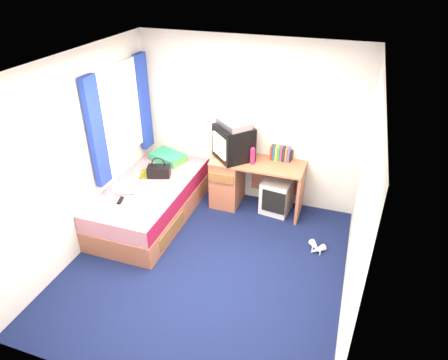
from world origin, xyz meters
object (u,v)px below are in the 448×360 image
(storage_cube, at_px, (277,196))
(towel, at_px, (149,193))
(bed, at_px, (151,201))
(desk, at_px, (239,180))
(aerosol_can, at_px, (254,153))
(pink_water_bottle, at_px, (253,156))
(picture_frame, at_px, (291,156))
(pillow, at_px, (168,157))
(colour_swatch_fan, at_px, (139,203))
(crt_tv, at_px, (234,143))
(handbag, at_px, (159,171))
(magazine, at_px, (148,174))
(water_bottle, at_px, (125,192))
(remote_control, at_px, (121,200))
(white_heels, at_px, (316,248))
(vcr, at_px, (234,124))

(storage_cube, xyz_separation_m, towel, (-1.49, -1.01, 0.34))
(bed, relative_size, desk, 1.54)
(bed, height_order, aerosol_can, aerosol_can)
(storage_cube, relative_size, pink_water_bottle, 2.25)
(storage_cube, height_order, picture_frame, picture_frame)
(storage_cube, distance_m, aerosol_can, 0.71)
(pillow, distance_m, colour_swatch_fan, 1.20)
(crt_tv, bearing_deg, handbag, -108.17)
(magazine, height_order, water_bottle, water_bottle)
(pillow, xyz_separation_m, remote_control, (-0.08, -1.23, -0.05))
(aerosol_can, relative_size, colour_swatch_fan, 0.83)
(magazine, relative_size, white_heels, 1.01)
(bed, height_order, colour_swatch_fan, colour_swatch_fan)
(bed, xyz_separation_m, colour_swatch_fan, (0.10, -0.46, 0.28))
(picture_frame, relative_size, pink_water_bottle, 0.64)
(crt_tv, relative_size, colour_swatch_fan, 2.99)
(pillow, bearing_deg, handbag, -78.92)
(aerosol_can, distance_m, colour_swatch_fan, 1.74)
(pink_water_bottle, bearing_deg, magazine, -163.86)
(magazine, distance_m, water_bottle, 0.59)
(picture_frame, relative_size, aerosol_can, 0.76)
(colour_swatch_fan, bearing_deg, vcr, 54.15)
(storage_cube, distance_m, towel, 1.83)
(desk, distance_m, storage_cube, 0.59)
(pink_water_bottle, distance_m, water_bottle, 1.78)
(pillow, height_order, vcr, vcr)
(handbag, bearing_deg, storage_cube, -1.19)
(bed, bearing_deg, handbag, 84.46)
(remote_control, bearing_deg, white_heels, -2.51)
(towel, height_order, white_heels, towel)
(pillow, height_order, remote_control, pillow)
(picture_frame, bearing_deg, colour_swatch_fan, -131.52)
(vcr, height_order, colour_swatch_fan, vcr)
(storage_cube, xyz_separation_m, remote_control, (-1.78, -1.23, 0.30))
(aerosol_can, distance_m, handbag, 1.37)
(handbag, xyz_separation_m, towel, (0.12, -0.52, -0.04))
(water_bottle, bearing_deg, desk, 40.83)
(magazine, bearing_deg, towel, -60.24)
(desk, height_order, white_heels, desk)
(storage_cube, xyz_separation_m, magazine, (-1.79, -0.48, 0.30))
(storage_cube, bearing_deg, bed, -148.37)
(crt_tv, distance_m, picture_frame, 0.83)
(bed, distance_m, aerosol_can, 1.60)
(picture_frame, distance_m, handbag, 1.87)
(storage_cube, xyz_separation_m, colour_swatch_fan, (-1.53, -1.19, 0.30))
(white_heels, bearing_deg, picture_frame, 121.40)
(desk, xyz_separation_m, picture_frame, (0.70, 0.19, 0.41))
(handbag, height_order, white_heels, handbag)
(aerosol_can, height_order, colour_swatch_fan, aerosol_can)
(crt_tv, distance_m, towel, 1.37)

